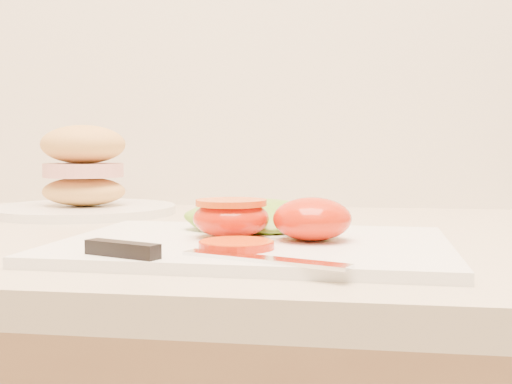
# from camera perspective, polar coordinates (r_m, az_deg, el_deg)

# --- Properties ---
(cutting_board) EXTENTS (0.37, 0.27, 0.01)m
(cutting_board) POSITION_cam_1_polar(r_m,az_deg,el_deg) (0.61, -0.14, -4.75)
(cutting_board) COLOR white
(cutting_board) RESTS_ON counter
(tomato_half_dome) EXTENTS (0.07, 0.07, 0.04)m
(tomato_half_dome) POSITION_cam_1_polar(r_m,az_deg,el_deg) (0.61, 5.01, -2.39)
(tomato_half_dome) COLOR red
(tomato_half_dome) RESTS_ON cutting_board
(tomato_half_cut) EXTENTS (0.07, 0.07, 0.04)m
(tomato_half_cut) POSITION_cam_1_polar(r_m,az_deg,el_deg) (0.62, -2.22, -2.20)
(tomato_half_cut) COLOR red
(tomato_half_cut) RESTS_ON cutting_board
(tomato_slice_0) EXTENTS (0.06, 0.06, 0.01)m
(tomato_slice_0) POSITION_cam_1_polar(r_m,az_deg,el_deg) (0.56, -1.75, -4.70)
(tomato_slice_0) COLOR orange
(tomato_slice_0) RESTS_ON cutting_board
(lettuce_leaf_0) EXTENTS (0.16, 0.11, 0.03)m
(lettuce_leaf_0) POSITION_cam_1_polar(r_m,az_deg,el_deg) (0.68, -0.23, -2.22)
(lettuce_leaf_0) COLOR #7BA62C
(lettuce_leaf_0) RESTS_ON cutting_board
(lettuce_leaf_1) EXTENTS (0.14, 0.13, 0.02)m
(lettuce_leaf_1) POSITION_cam_1_polar(r_m,az_deg,el_deg) (0.68, 3.58, -2.37)
(lettuce_leaf_1) COLOR #7BA62C
(lettuce_leaf_1) RESTS_ON cutting_board
(knife) EXTENTS (0.22, 0.07, 0.01)m
(knife) POSITION_cam_1_polar(r_m,az_deg,el_deg) (0.51, -7.09, -5.40)
(knife) COLOR silver
(knife) RESTS_ON cutting_board
(sandwich_plate) EXTENTS (0.27, 0.27, 0.13)m
(sandwich_plate) POSITION_cam_1_polar(r_m,az_deg,el_deg) (0.97, -15.07, 0.91)
(sandwich_plate) COLOR white
(sandwich_plate) RESTS_ON counter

